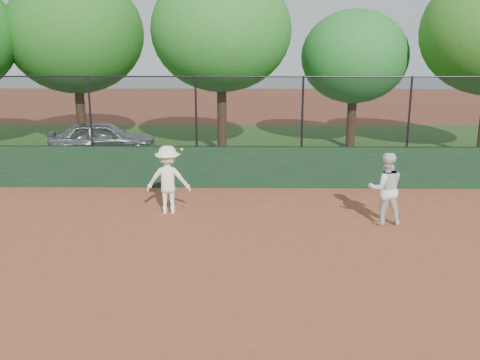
{
  "coord_description": "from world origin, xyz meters",
  "views": [
    {
      "loc": [
        0.97,
        -9.04,
        4.11
      ],
      "look_at": [
        0.8,
        2.2,
        1.2
      ],
      "focal_mm": 40.0,
      "sensor_mm": 36.0,
      "label": 1
    }
  ],
  "objects_px": {
    "parked_car": "(103,139)",
    "tree_1": "(75,34)",
    "tree_2": "(221,31)",
    "player_main": "(168,180)",
    "tree_3": "(355,57)",
    "player_second": "(385,189)"
  },
  "relations": [
    {
      "from": "tree_2",
      "to": "tree_3",
      "type": "height_order",
      "value": "tree_2"
    },
    {
      "from": "parked_car",
      "to": "player_main",
      "type": "height_order",
      "value": "player_main"
    },
    {
      "from": "parked_car",
      "to": "tree_1",
      "type": "distance_m",
      "value": 4.3
    },
    {
      "from": "tree_3",
      "to": "parked_car",
      "type": "bearing_deg",
      "value": -169.43
    },
    {
      "from": "parked_car",
      "to": "player_second",
      "type": "height_order",
      "value": "player_second"
    },
    {
      "from": "tree_2",
      "to": "parked_car",
      "type": "bearing_deg",
      "value": -173.67
    },
    {
      "from": "parked_car",
      "to": "player_main",
      "type": "relative_size",
      "value": 2.27
    },
    {
      "from": "parked_car",
      "to": "tree_2",
      "type": "bearing_deg",
      "value": -94.06
    },
    {
      "from": "tree_1",
      "to": "player_main",
      "type": "bearing_deg",
      "value": -60.82
    },
    {
      "from": "player_second",
      "to": "tree_3",
      "type": "relative_size",
      "value": 0.32
    },
    {
      "from": "player_second",
      "to": "parked_car",
      "type": "bearing_deg",
      "value": -43.84
    },
    {
      "from": "player_main",
      "to": "player_second",
      "type": "bearing_deg",
      "value": -8.37
    },
    {
      "from": "tree_3",
      "to": "player_main",
      "type": "bearing_deg",
      "value": -125.57
    },
    {
      "from": "tree_1",
      "to": "tree_3",
      "type": "bearing_deg",
      "value": 0.44
    },
    {
      "from": "player_second",
      "to": "tree_3",
      "type": "xyz_separation_m",
      "value": [
        0.91,
        9.17,
        2.71
      ]
    },
    {
      "from": "parked_car",
      "to": "player_second",
      "type": "relative_size",
      "value": 2.3
    },
    {
      "from": "player_main",
      "to": "tree_2",
      "type": "distance_m",
      "value": 8.09
    },
    {
      "from": "player_second",
      "to": "tree_1",
      "type": "height_order",
      "value": "tree_1"
    },
    {
      "from": "tree_1",
      "to": "tree_2",
      "type": "distance_m",
      "value": 5.76
    },
    {
      "from": "player_main",
      "to": "parked_car",
      "type": "bearing_deg",
      "value": 116.93
    },
    {
      "from": "tree_2",
      "to": "tree_3",
      "type": "distance_m",
      "value": 5.29
    },
    {
      "from": "tree_1",
      "to": "tree_2",
      "type": "relative_size",
      "value": 1.0
    }
  ]
}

